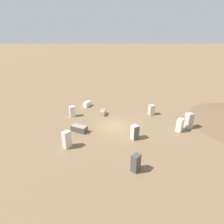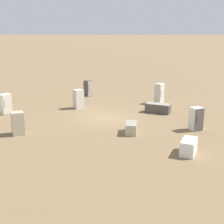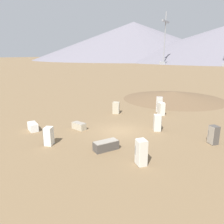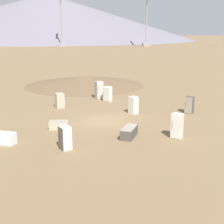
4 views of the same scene
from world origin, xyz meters
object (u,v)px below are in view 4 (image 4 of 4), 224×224
discarded_fridge_0 (134,105)px  discarded_fridge_7 (60,100)px  power_pylon_2 (62,27)px  discarded_fridge_8 (5,138)px  discarded_fridge_2 (177,126)px  discarded_fridge_5 (189,105)px  discarded_fridge_9 (99,90)px  discarded_fridge_6 (65,138)px  discarded_fridge_1 (108,94)px  discarded_fridge_4 (59,125)px  discarded_fridge_3 (129,132)px  power_pylon_1 (146,28)px

discarded_fridge_0 → discarded_fridge_7: discarded_fridge_0 is taller
power_pylon_2 → discarded_fridge_8: (-135.77, 2.48, -8.46)m
discarded_fridge_8 → discarded_fridge_2: bearing=-68.0°
discarded_fridge_2 → discarded_fridge_8: discarded_fridge_2 is taller
discarded_fridge_2 → discarded_fridge_5: 7.11m
power_pylon_2 → discarded_fridge_9: bearing=-177.6°
discarded_fridge_6 → discarded_fridge_7: size_ratio=1.04×
discarded_fridge_1 → discarded_fridge_4: (-9.05, 4.87, -0.44)m
discarded_fridge_1 → discarded_fridge_2: discarded_fridge_2 is taller
discarded_fridge_2 → discarded_fridge_6: (-0.99, 7.55, -0.13)m
discarded_fridge_8 → power_pylon_2: bearing=23.6°
discarded_fridge_0 → discarded_fridge_5: 4.98m
discarded_fridge_0 → discarded_fridge_7: (3.19, 6.52, -0.07)m
discarded_fridge_4 → discarded_fridge_6: (-4.16, -0.48, 0.41)m
discarded_fridge_0 → discarded_fridge_6: size_ratio=1.05×
power_pylon_2 → discarded_fridge_3: power_pylon_2 is taller
power_pylon_1 → discarded_fridge_1: bearing=163.8°
power_pylon_1 → discarded_fridge_0: 129.08m
discarded_fridge_4 → discarded_fridge_9: bearing=-14.3°
discarded_fridge_4 → power_pylon_2: bearing=7.7°
power_pylon_1 → discarded_fridge_7: bearing=162.0°
discarded_fridge_5 → discarded_fridge_8: bearing=62.7°
discarded_fridge_3 → discarded_fridge_7: discarded_fridge_7 is taller
discarded_fridge_1 → discarded_fridge_6: bearing=113.0°
discarded_fridge_6 → discarded_fridge_7: bearing=-21.7°
discarded_fridge_2 → discarded_fridge_7: discarded_fridge_2 is taller
power_pylon_2 → discarded_fridge_7: size_ratio=20.29×
power_pylon_1 → discarded_fridge_1: power_pylon_1 is taller
discarded_fridge_7 → discarded_fridge_8: size_ratio=0.89×
power_pylon_1 → discarded_fridge_8: size_ratio=17.18×
discarded_fridge_2 → discarded_fridge_0: bearing=-37.5°
power_pylon_2 → discarded_fridge_4: size_ratio=19.26×
discarded_fridge_0 → discarded_fridge_4: bearing=-90.6°
discarded_fridge_1 → discarded_fridge_5: 8.86m
power_pylon_2 → discarded_fridge_3: bearing=-177.6°
power_pylon_1 → power_pylon_2: 40.63m
discarded_fridge_0 → discarded_fridge_1: (5.38, 1.61, -0.00)m
discarded_fridge_2 → discarded_fridge_8: bearing=37.0°
power_pylon_2 → discarded_fridge_1: bearing=-177.3°
discarded_fridge_3 → discarded_fridge_7: 10.58m
discarded_fridge_4 → discarded_fridge_8: bearing=134.9°
discarded_fridge_0 → discarded_fridge_5: (-0.59, -4.94, -0.01)m
discarded_fridge_1 → discarded_fridge_7: (-2.19, 4.91, -0.06)m
power_pylon_1 → discarded_fridge_7: 127.87m
discarded_fridge_7 → discarded_fridge_9: (3.52, -4.15, 0.25)m
discarded_fridge_5 → discarded_fridge_8: size_ratio=0.96×
discarded_fridge_0 → discarded_fridge_6: bearing=-67.6°
discarded_fridge_9 → discarded_fridge_0: bearing=89.2°
discarded_fridge_1 → discarded_fridge_3: size_ratio=0.75×
discarded_fridge_7 → discarded_fridge_0: bearing=42.9°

